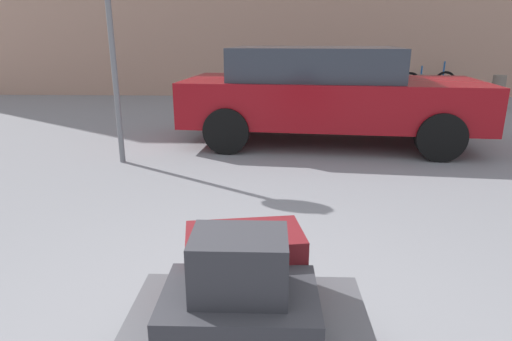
# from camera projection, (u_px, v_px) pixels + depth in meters

# --- Properties ---
(luggage_cart) EXTENTS (1.12, 0.81, 0.34)m
(luggage_cart) POSITION_uv_depth(u_px,v_px,m) (247.00, 336.00, 1.99)
(luggage_cart) COLOR #4C4C51
(luggage_cart) RESTS_ON ground_plane
(suitcase_charcoal_rear_right) EXTENTS (0.64, 0.45, 0.25)m
(suitcase_charcoal_rear_right) POSITION_uv_depth(u_px,v_px,m) (240.00, 318.00, 1.80)
(suitcase_charcoal_rear_right) COLOR #2D2D33
(suitcase_charcoal_rear_right) RESTS_ON luggage_cart
(duffel_bag_maroon_center) EXTENTS (0.60, 0.41, 0.35)m
(duffel_bag_maroon_center) POSITION_uv_depth(u_px,v_px,m) (245.00, 265.00, 2.12)
(duffel_bag_maroon_center) COLOR maroon
(duffel_bag_maroon_center) RESTS_ON luggage_cart
(duffel_bag_charcoal_topmost_pile) EXTENTS (0.38, 0.28, 0.25)m
(duffel_bag_charcoal_topmost_pile) POSITION_uv_depth(u_px,v_px,m) (239.00, 264.00, 1.73)
(duffel_bag_charcoal_topmost_pile) COLOR #2D2D33
(duffel_bag_charcoal_topmost_pile) RESTS_ON suitcase_charcoal_rear_right
(parked_car) EXTENTS (4.46, 2.27, 1.42)m
(parked_car) POSITION_uv_depth(u_px,v_px,m) (326.00, 93.00, 6.54)
(parked_car) COLOR maroon
(parked_car) RESTS_ON ground_plane
(bicycle_leaning) EXTENTS (1.69, 0.60, 0.96)m
(bicycle_leaning) POSITION_uv_depth(u_px,v_px,m) (427.00, 86.00, 10.98)
(bicycle_leaning) COLOR black
(bicycle_leaning) RESTS_ON ground_plane
(bollard_kerb_near) EXTENTS (0.28, 0.28, 0.74)m
(bollard_kerb_near) POSITION_uv_depth(u_px,v_px,m) (363.00, 91.00, 9.84)
(bollard_kerb_near) COLOR #72665B
(bollard_kerb_near) RESTS_ON ground_plane
(bollard_kerb_mid) EXTENTS (0.28, 0.28, 0.74)m
(bollard_kerb_mid) POSITION_uv_depth(u_px,v_px,m) (421.00, 92.00, 9.80)
(bollard_kerb_mid) COLOR #72665B
(bollard_kerb_mid) RESTS_ON ground_plane
(bollard_kerb_far) EXTENTS (0.28, 0.28, 0.74)m
(bollard_kerb_far) POSITION_uv_depth(u_px,v_px,m) (498.00, 92.00, 9.75)
(bollard_kerb_far) COLOR #72665B
(bollard_kerb_far) RESTS_ON ground_plane
(no_parking_sign) EXTENTS (0.49, 0.14, 2.50)m
(no_parking_sign) POSITION_uv_depth(u_px,v_px,m) (111.00, 39.00, 5.25)
(no_parking_sign) COLOR slate
(no_parking_sign) RESTS_ON ground_plane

